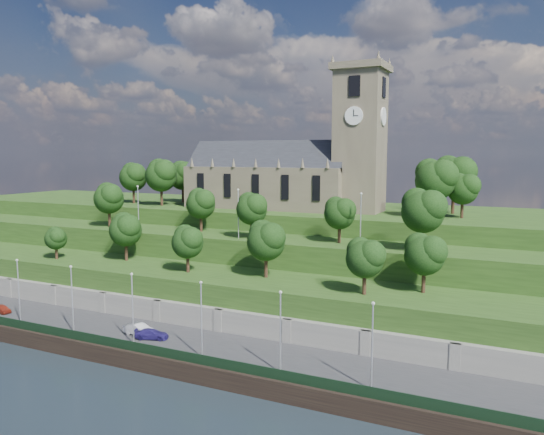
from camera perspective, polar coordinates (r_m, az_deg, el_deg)
The scene contains 17 objects.
ground at distance 67.53m, azimuth -14.64°, elevation -15.57°, with size 320.00×320.00×0.00m, color black.
promenade at distance 71.53m, azimuth -11.51°, elevation -13.32°, with size 160.00×12.00×2.00m, color #2D2D30.
quay_wall at distance 67.09m, azimuth -14.70°, elevation -14.71°, with size 160.00×0.50×2.20m, color black.
fence at distance 67.02m, azimuth -14.38°, elevation -13.35°, with size 160.00×0.10×1.20m, color black.
retaining_wall at distance 75.64m, azimuth -8.79°, elevation -10.93°, with size 160.00×2.10×5.00m.
embankment_lower at distance 80.05m, azimuth -6.37°, elevation -8.77°, with size 160.00×12.00×8.00m, color #234115.
embankment_upper at distance 88.82m, azimuth -2.66°, elevation -5.83°, with size 160.00×10.00×12.00m, color #234115.
hilltop at distance 107.19m, azimuth 2.60°, elevation -2.81°, with size 160.00×32.00×15.00m, color #234115.
church at distance 101.70m, azimuth 2.18°, elevation 5.18°, with size 38.60×12.35×27.60m.
trees_lower at distance 76.08m, azimuth -3.19°, elevation -2.53°, with size 64.08×9.06×8.17m.
trees_upper at distance 85.06m, azimuth -1.52°, elevation 1.41°, with size 63.25×8.50×8.83m.
trees_hilltop at distance 100.09m, azimuth 2.36°, elevation 4.50°, with size 72.20×16.64×10.26m.
lamp_posts_promenade at distance 68.23m, azimuth -14.78°, elevation -8.96°, with size 60.36×0.36×9.09m.
lamp_posts_upper at distance 84.48m, azimuth -3.65°, elevation 0.82°, with size 40.36×0.36×8.04m.
car_left at distance 89.54m, azimuth -27.02°, elevation -8.74°, with size 1.38×3.42×1.17m, color maroon.
car_middle at distance 72.67m, azimuth -14.05°, elevation -11.61°, with size 1.58×4.53×1.49m, color #A7A7AB.
car_right at distance 70.97m, azimuth -12.82°, elevation -12.13°, with size 1.76×4.34×1.26m, color navy.
Camera 1 is at (40.56, -47.56, 25.55)m, focal length 35.00 mm.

